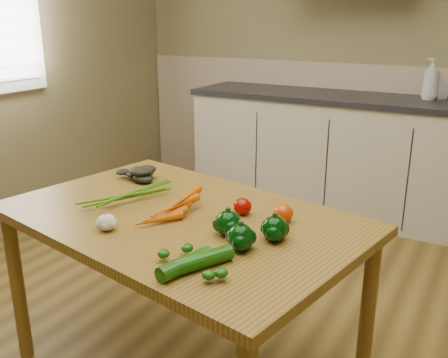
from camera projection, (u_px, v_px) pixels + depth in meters
The scene contains 16 objects.
room at pixel (212, 73), 1.86m from camera, with size 4.04×5.04×2.64m.
counter_run at pixel (378, 158), 3.67m from camera, with size 2.84×0.64×1.14m.
table at pixel (181, 234), 1.93m from camera, with size 1.50×1.11×0.73m.
soap_bottle_a at pixel (431, 79), 3.42m from camera, with size 0.11×0.11×0.28m, color silver.
soap_bottle_b at pixel (440, 86), 3.47m from camera, with size 0.08×0.08×0.18m, color silver.
carrot_bunch at pixel (162, 203), 1.93m from camera, with size 0.25×0.19×0.07m, color #D75F05, non-canonical shape.
leafy_greens at pixel (141, 168), 2.32m from camera, with size 0.19×0.17×0.10m, color black, non-canonical shape.
garlic_bulb at pixel (107, 222), 1.76m from camera, with size 0.07×0.07×0.06m, color silver.
pepper_a at pixel (228, 223), 1.71m from camera, with size 0.09×0.09×0.09m, color black.
pepper_b at pixel (275, 229), 1.67m from camera, with size 0.09×0.09×0.09m, color black.
pepper_c at pixel (241, 237), 1.61m from camera, with size 0.09×0.09×0.09m, color black.
tomato_a at pixel (242, 206), 1.90m from camera, with size 0.07×0.07×0.07m, color #900A02.
tomato_b at pixel (283, 213), 1.83m from camera, with size 0.07×0.07×0.07m, color #C73904.
tomato_c at pixel (277, 225), 1.74m from camera, with size 0.07×0.07×0.06m, color #C73904.
zucchini_a at pixel (203, 260), 1.50m from camera, with size 0.05×0.05×0.19m, color #0F4407.
zucchini_b at pixel (185, 264), 1.47m from camera, with size 0.05×0.05×0.20m, color #0F4407.
Camera 1 is at (0.98, -1.45, 1.45)m, focal length 40.00 mm.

